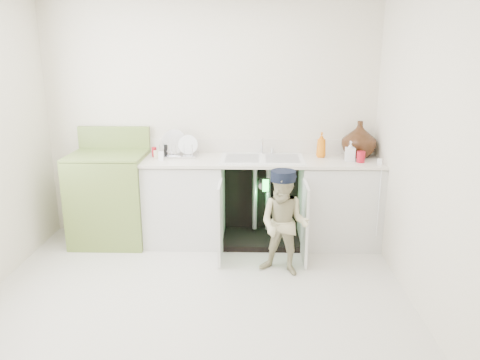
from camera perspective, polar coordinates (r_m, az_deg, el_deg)
name	(u,v)px	position (r m, az deg, el deg)	size (l,w,h in m)	color
ground	(197,297)	(4.00, -5.30, -14.06)	(3.50, 3.50, 0.00)	beige
room_shell	(193,149)	(3.55, -5.80, 3.77)	(6.00, 5.50, 1.26)	silver
counter_run	(266,198)	(4.89, 3.18, -2.15)	(2.44, 1.02, 1.27)	silver
avocado_stove	(110,197)	(5.08, -15.52, -1.97)	(0.76, 0.65, 1.19)	olive
repair_worker	(284,223)	(4.20, 5.40, -5.25)	(0.55, 0.65, 0.96)	#C3BA8C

